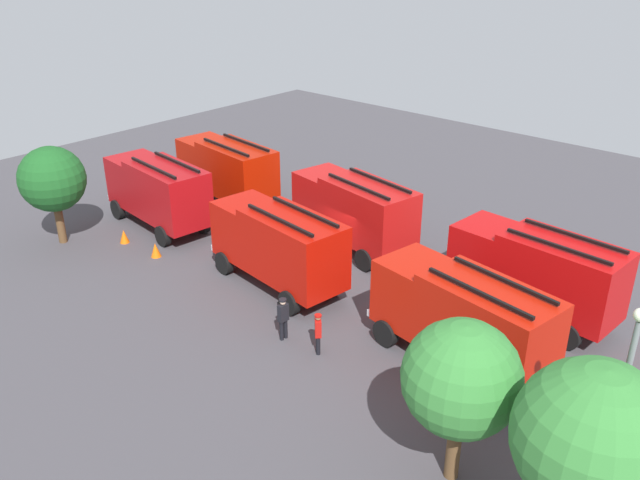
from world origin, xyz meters
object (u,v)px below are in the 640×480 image
(firefighter_1, at_px, (283,316))
(firefighter_0, at_px, (318,332))
(fire_truck_0, at_px, (536,270))
(tree_2, at_px, (52,179))
(traffic_cone_1, at_px, (398,296))
(lamppost, at_px, (621,399))
(fire_truck_1, at_px, (354,209))
(fire_truck_2, at_px, (227,168))
(fire_truck_4, at_px, (278,243))
(traffic_cone_2, at_px, (156,250))
(tree_0, at_px, (593,439))
(tree_1, at_px, (461,379))
(fire_truck_3, at_px, (463,315))
(traffic_cone_0, at_px, (124,236))
(fire_truck_5, at_px, (158,190))

(firefighter_1, bearing_deg, firefighter_0, -170.17)
(fire_truck_0, relative_size, tree_2, 1.43)
(traffic_cone_1, height_order, lamppost, lamppost)
(firefighter_0, bearing_deg, fire_truck_1, -104.04)
(fire_truck_2, xyz_separation_m, fire_truck_4, (-9.48, 5.27, 0.00))
(tree_2, distance_m, lamppost, 27.57)
(tree_2, height_order, lamppost, lamppost)
(traffic_cone_1, bearing_deg, fire_truck_2, -11.39)
(firefighter_1, relative_size, traffic_cone_2, 2.49)
(tree_0, distance_m, traffic_cone_2, 23.13)
(tree_1, relative_size, traffic_cone_2, 7.20)
(fire_truck_4, relative_size, firefighter_1, 4.10)
(fire_truck_3, height_order, traffic_cone_1, fire_truck_3)
(fire_truck_3, xyz_separation_m, firefighter_0, (4.42, 2.91, -1.20))
(tree_0, distance_m, tree_1, 3.86)
(fire_truck_1, height_order, firefighter_0, fire_truck_1)
(fire_truck_3, xyz_separation_m, firefighter_1, (6.09, 3.10, -1.12))
(fire_truck_0, bearing_deg, lamppost, 129.59)
(tree_1, bearing_deg, firefighter_1, -12.21)
(fire_truck_0, height_order, traffic_cone_1, fire_truck_0)
(fire_truck_4, relative_size, tree_0, 1.25)
(fire_truck_3, xyz_separation_m, lamppost, (-6.47, 3.42, 1.69))
(traffic_cone_0, bearing_deg, fire_truck_0, -158.99)
(fire_truck_1, bearing_deg, fire_truck_5, 37.29)
(tree_2, bearing_deg, tree_0, 177.37)
(fire_truck_2, bearing_deg, firefighter_0, 157.17)
(fire_truck_5, bearing_deg, traffic_cone_0, 101.88)
(tree_0, bearing_deg, fire_truck_0, -60.09)
(fire_truck_4, bearing_deg, fire_truck_5, 4.29)
(fire_truck_5, height_order, firefighter_0, fire_truck_5)
(tree_0, bearing_deg, tree_1, -8.23)
(tree_0, distance_m, tree_2, 27.68)
(traffic_cone_1, relative_size, traffic_cone_2, 0.88)
(fire_truck_3, relative_size, traffic_cone_0, 10.68)
(fire_truck_2, relative_size, fire_truck_5, 1.00)
(fire_truck_0, height_order, firefighter_1, fire_truck_0)
(fire_truck_1, bearing_deg, traffic_cone_1, 158.99)
(firefighter_1, bearing_deg, fire_truck_3, -149.61)
(fire_truck_5, distance_m, traffic_cone_1, 14.78)
(tree_1, height_order, tree_2, tree_1)
(fire_truck_2, bearing_deg, fire_truck_3, 171.15)
(fire_truck_0, distance_m, traffic_cone_1, 5.86)
(fire_truck_3, height_order, firefighter_1, fire_truck_3)
(tree_1, height_order, traffic_cone_1, tree_1)
(fire_truck_1, xyz_separation_m, lamppost, (-15.78, 8.67, 1.69))
(fire_truck_5, bearing_deg, lamppost, 177.23)
(tree_0, xyz_separation_m, traffic_cone_0, (25.17, -3.37, -3.67))
(fire_truck_1, bearing_deg, firefighter_0, 131.10)
(fire_truck_2, xyz_separation_m, tree_0, (-25.36, 10.72, 1.87))
(firefighter_1, xyz_separation_m, traffic_cone_1, (-1.74, -5.35, -0.71))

